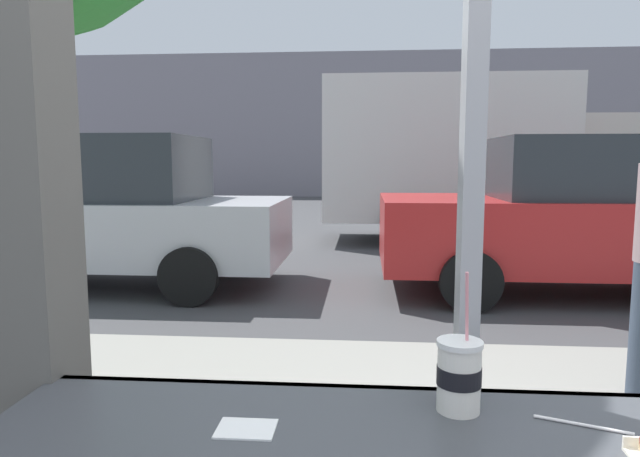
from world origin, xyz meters
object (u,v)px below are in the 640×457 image
parked_car_silver (99,212)px  parked_car_red (589,216)px  box_truck (479,156)px  soda_cup_right (459,375)px

parked_car_silver → parked_car_red: bearing=0.0°
parked_car_silver → box_truck: bearing=37.9°
soda_cup_right → box_truck: box_truck is taller
parked_car_silver → box_truck: 6.93m
parked_car_red → box_truck: size_ratio=0.76×
box_truck → soda_cup_right: bearing=-101.4°
soda_cup_right → box_truck: bearing=78.6°
parked_car_silver → parked_car_red: 5.86m
soda_cup_right → parked_car_red: parked_car_red is taller
soda_cup_right → box_truck: (1.94, 9.67, 0.56)m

